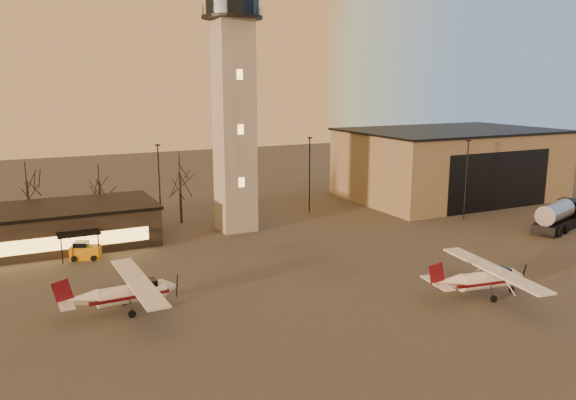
{
  "coord_description": "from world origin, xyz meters",
  "views": [
    {
      "loc": [
        -22.86,
        -30.82,
        17.13
      ],
      "look_at": [
        -1.44,
        13.0,
        6.9
      ],
      "focal_mm": 35.0,
      "sensor_mm": 36.0,
      "label": 1
    }
  ],
  "objects_px": {
    "hangar": "(449,163)",
    "cessna_front": "(488,282)",
    "control_tower": "(234,90)",
    "terminal": "(32,229)",
    "cessna_rear": "(133,296)",
    "service_cart": "(85,252)",
    "fuel_truck": "(559,218)"
  },
  "relations": [
    {
      "from": "control_tower",
      "to": "cessna_rear",
      "type": "bearing_deg",
      "value": -129.2
    },
    {
      "from": "cessna_rear",
      "to": "service_cart",
      "type": "bearing_deg",
      "value": 94.69
    },
    {
      "from": "cessna_front",
      "to": "fuel_truck",
      "type": "relative_size",
      "value": 1.24
    },
    {
      "from": "service_cart",
      "to": "terminal",
      "type": "bearing_deg",
      "value": 146.72
    },
    {
      "from": "service_cart",
      "to": "fuel_truck",
      "type": "bearing_deg",
      "value": 7.13
    },
    {
      "from": "control_tower",
      "to": "cessna_front",
      "type": "bearing_deg",
      "value": -69.28
    },
    {
      "from": "terminal",
      "to": "cessna_rear",
      "type": "xyz_separation_m",
      "value": [
        6.26,
        -21.28,
        -1.01
      ]
    },
    {
      "from": "cessna_rear",
      "to": "service_cart",
      "type": "height_order",
      "value": "cessna_rear"
    },
    {
      "from": "hangar",
      "to": "cessna_front",
      "type": "bearing_deg",
      "value": -127.24
    },
    {
      "from": "control_tower",
      "to": "fuel_truck",
      "type": "relative_size",
      "value": 3.34
    },
    {
      "from": "cessna_rear",
      "to": "terminal",
      "type": "bearing_deg",
      "value": 104.23
    },
    {
      "from": "terminal",
      "to": "fuel_truck",
      "type": "bearing_deg",
      "value": -18.46
    },
    {
      "from": "terminal",
      "to": "fuel_truck",
      "type": "xyz_separation_m",
      "value": [
        56.38,
        -18.82,
        -0.78
      ]
    },
    {
      "from": "control_tower",
      "to": "cessna_front",
      "type": "distance_m",
      "value": 34.49
    },
    {
      "from": "fuel_truck",
      "to": "service_cart",
      "type": "xyz_separation_m",
      "value": [
        -51.94,
        12.68,
        -0.71
      ]
    },
    {
      "from": "control_tower",
      "to": "cessna_front",
      "type": "xyz_separation_m",
      "value": [
        10.96,
        -28.97,
        -15.19
      ]
    },
    {
      "from": "terminal",
      "to": "service_cart",
      "type": "xyz_separation_m",
      "value": [
        4.44,
        -6.14,
        -1.48
      ]
    },
    {
      "from": "hangar",
      "to": "terminal",
      "type": "distance_m",
      "value": 58.11
    },
    {
      "from": "hangar",
      "to": "service_cart",
      "type": "relative_size",
      "value": 9.78
    },
    {
      "from": "terminal",
      "to": "service_cart",
      "type": "bearing_deg",
      "value": -54.13
    },
    {
      "from": "hangar",
      "to": "cessna_rear",
      "type": "xyz_separation_m",
      "value": [
        -51.74,
        -23.27,
        -4.01
      ]
    },
    {
      "from": "control_tower",
      "to": "cessna_front",
      "type": "height_order",
      "value": "control_tower"
    },
    {
      "from": "hangar",
      "to": "cessna_rear",
      "type": "distance_m",
      "value": 56.87
    },
    {
      "from": "hangar",
      "to": "cessna_front",
      "type": "relative_size",
      "value": 2.53
    },
    {
      "from": "cessna_rear",
      "to": "service_cart",
      "type": "distance_m",
      "value": 15.25
    },
    {
      "from": "fuel_truck",
      "to": "hangar",
      "type": "bearing_deg",
      "value": 66.68
    },
    {
      "from": "control_tower",
      "to": "service_cart",
      "type": "relative_size",
      "value": 10.42
    },
    {
      "from": "cessna_rear",
      "to": "fuel_truck",
      "type": "height_order",
      "value": "fuel_truck"
    },
    {
      "from": "hangar",
      "to": "service_cart",
      "type": "bearing_deg",
      "value": -171.36
    },
    {
      "from": "fuel_truck",
      "to": "service_cart",
      "type": "distance_m",
      "value": 53.47
    },
    {
      "from": "cessna_front",
      "to": "terminal",
      "type": "bearing_deg",
      "value": 144.89
    },
    {
      "from": "control_tower",
      "to": "hangar",
      "type": "bearing_deg",
      "value": 6.31
    }
  ]
}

